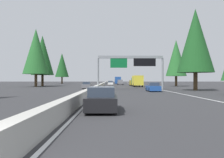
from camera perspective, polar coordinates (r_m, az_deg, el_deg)
ground_plane at (r=63.39m, az=-2.23°, el=-1.87°), size 320.00×320.00×0.00m
median_barrier at (r=83.38m, az=-1.97°, el=-1.15°), size 180.00×0.56×0.90m
shoulder_stripe_right at (r=73.95m, az=6.99°, el=-1.62°), size 160.00×0.16×0.01m
shoulder_stripe_median at (r=73.38m, az=-1.77°, el=-1.63°), size 160.00×0.16×0.01m
sign_gantry_overhead at (r=43.90m, az=4.81°, el=4.08°), size 0.50×12.68×6.46m
sedan_near_right at (r=14.09m, az=-2.55°, el=-5.13°), size 4.40×1.80×1.47m
sedan_distant_a at (r=37.48m, az=10.18°, el=-2.01°), size 4.40×1.80×1.47m
sedan_mid_left at (r=79.58m, az=-0.37°, el=-1.03°), size 4.40×1.80×1.47m
pickup_far_center at (r=84.79m, az=2.05°, el=-0.82°), size 5.60×2.00×1.86m
bus_near_center at (r=103.66m, az=1.41°, el=-0.25°), size 11.50×2.55×3.10m
box_truck_far_right at (r=61.57m, az=6.26°, el=-0.42°), size 8.50×2.40×2.95m
minivan_far_left at (r=72.28m, az=5.20°, el=-0.90°), size 5.00×1.95×1.69m
oncoming_near at (r=48.77m, az=-6.23°, el=-1.58°), size 4.40×1.80×1.47m
conifer_right_near at (r=43.37m, az=20.04°, el=8.95°), size 6.33×6.33×14.39m
conifer_right_mid at (r=68.37m, az=15.66°, el=5.05°), size 5.86×5.86×13.31m
conifer_left_near at (r=64.76m, az=-18.40°, el=6.53°), size 6.82×6.82×15.49m
conifer_left_mid at (r=70.74m, az=-16.91°, el=5.66°), size 6.55×6.55×14.89m
conifer_left_far at (r=108.65m, az=-12.33°, el=3.41°), size 6.25×6.25×14.21m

